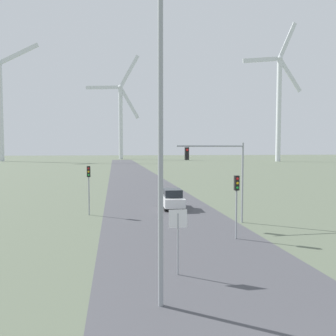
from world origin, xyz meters
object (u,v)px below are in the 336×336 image
traffic_light_post_near_right (237,193)px  traffic_light_mast_overhead (220,165)px  wind_turbine_far_left (0,101)px  stop_sign_near (178,229)px  traffic_light_post_near_left (89,179)px  car_approaching (172,199)px  streetlamp (160,102)px  wind_turbine_left (121,114)px  wind_turbine_center (279,99)px

traffic_light_post_near_right → traffic_light_mast_overhead: bearing=85.8°
traffic_light_mast_overhead → wind_turbine_far_left: bearing=113.0°
traffic_light_mast_overhead → stop_sign_near: bearing=-118.1°
traffic_light_post_near_left → car_approaching: 7.86m
car_approaching → streetlamp: bearing=-101.4°
traffic_light_mast_overhead → wind_turbine_left: wind_turbine_left is taller
streetlamp → wind_turbine_left: bearing=89.2°
stop_sign_near → car_approaching: (2.58, 15.74, -1.10)m
traffic_light_post_near_left → traffic_light_post_near_right: (9.41, -8.88, -0.14)m
stop_sign_near → car_approaching: bearing=80.7°
wind_turbine_far_left → wind_turbine_center: size_ratio=0.89×
streetlamp → traffic_light_post_near_left: (-3.65, 16.62, -4.09)m
traffic_light_post_near_right → traffic_light_mast_overhead: (0.31, 4.19, 1.45)m
streetlamp → wind_turbine_center: wind_turbine_center is taller
car_approaching → stop_sign_near: bearing=-99.3°
traffic_light_post_near_left → wind_turbine_left: (5.96, 156.37, 22.06)m
wind_turbine_left → traffic_light_mast_overhead: bearing=-88.7°
streetlamp → traffic_light_post_near_left: 17.49m
streetlamp → stop_sign_near: bearing=67.0°
wind_turbine_center → traffic_light_post_near_left: bearing=-124.3°
traffic_light_post_near_left → wind_turbine_left: size_ratio=0.07×
traffic_light_mast_overhead → wind_turbine_far_left: 150.97m
stop_sign_near → traffic_light_mast_overhead: traffic_light_mast_overhead is taller
stop_sign_near → wind_turbine_left: (1.17, 170.30, 23.04)m
traffic_light_mast_overhead → wind_turbine_far_left: (-58.37, 137.28, 23.20)m
traffic_light_post_near_left → traffic_light_mast_overhead: bearing=-25.8°
streetlamp → wind_turbine_left: size_ratio=0.20×
stop_sign_near → traffic_light_post_near_left: (-4.78, 13.94, 0.97)m
traffic_light_mast_overhead → wind_turbine_left: 162.44m
traffic_light_post_near_right → car_approaching: size_ratio=0.93×
traffic_light_post_near_left → car_approaching: size_ratio=0.98×
car_approaching → wind_turbine_far_left: (-56.01, 130.78, 26.58)m
traffic_light_post_near_left → traffic_light_post_near_right: size_ratio=1.05×
wind_turbine_left → wind_turbine_center: (69.97, -44.95, 3.13)m
traffic_light_mast_overhead → wind_turbine_center: wind_turbine_center is taller
traffic_light_post_near_left → wind_turbine_far_left: wind_turbine_far_left is taller
traffic_light_post_near_left → traffic_light_mast_overhead: 10.87m
streetlamp → stop_sign_near: (1.14, 2.68, -5.06)m
wind_turbine_far_left → wind_turbine_center: (124.58, -21.17, 0.69)m
traffic_light_mast_overhead → car_approaching: 7.70m
traffic_light_post_near_left → wind_turbine_center: 137.16m
traffic_light_post_near_left → traffic_light_post_near_right: traffic_light_post_near_left is taller
wind_turbine_center → wind_turbine_far_left: bearing=170.4°
traffic_light_mast_overhead → car_approaching: (-2.36, 6.50, -3.38)m
traffic_light_post_near_right → stop_sign_near: bearing=-132.4°
streetlamp → stop_sign_near: 5.84m
car_approaching → traffic_light_post_near_right: bearing=-79.2°
stop_sign_near → traffic_light_mast_overhead: size_ratio=0.48×
traffic_light_post_near_left → stop_sign_near: bearing=-71.1°
wind_turbine_far_left → wind_turbine_left: size_ratio=0.98×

